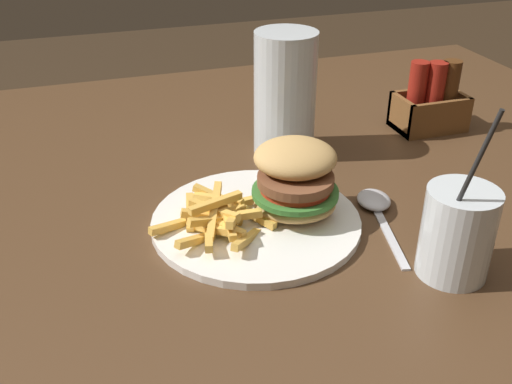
{
  "coord_description": "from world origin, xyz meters",
  "views": [
    {
      "loc": [
        -0.16,
        -0.66,
        1.18
      ],
      "look_at": [
        0.04,
        -0.06,
        0.82
      ],
      "focal_mm": 42.0,
      "sensor_mm": 36.0,
      "label": 1
    }
  ],
  "objects": [
    {
      "name": "meal_plate_near",
      "position": [
        0.06,
        -0.06,
        0.81
      ],
      "size": [
        0.27,
        0.26,
        0.11
      ],
      "color": "white",
      "rests_on": "dining_table"
    },
    {
      "name": "dining_table",
      "position": [
        0.0,
        0.0,
        0.63
      ],
      "size": [
        1.53,
        1.14,
        0.77
      ],
      "color": "#4C331E",
      "rests_on": "ground_plane"
    },
    {
      "name": "condiment_caddy",
      "position": [
        0.41,
        0.14,
        0.82
      ],
      "size": [
        0.11,
        0.08,
        0.12
      ],
      "color": "brown",
      "rests_on": "dining_table"
    },
    {
      "name": "spoon",
      "position": [
        0.21,
        -0.07,
        0.78
      ],
      "size": [
        0.07,
        0.18,
        0.02
      ],
      "rotation": [
        0.0,
        0.0,
        1.34
      ],
      "color": "silver",
      "rests_on": "dining_table"
    },
    {
      "name": "juice_glass",
      "position": [
        0.22,
        -0.22,
        0.82
      ],
      "size": [
        0.08,
        0.08,
        0.21
      ],
      "color": "silver",
      "rests_on": "dining_table"
    },
    {
      "name": "beer_glass",
      "position": [
        0.15,
        0.14,
        0.87
      ],
      "size": [
        0.09,
        0.09,
        0.19
      ],
      "color": "silver",
      "rests_on": "dining_table"
    }
  ]
}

